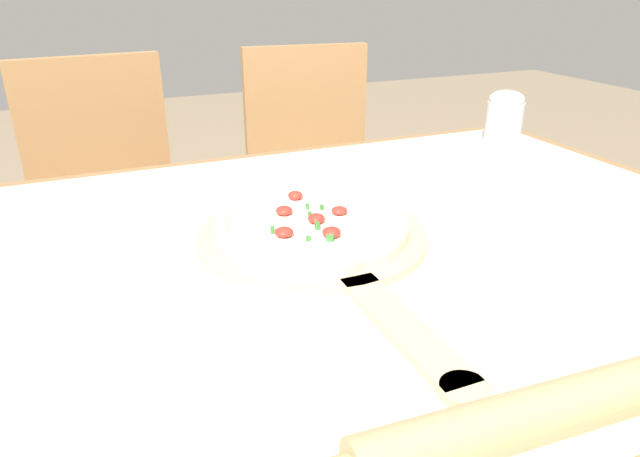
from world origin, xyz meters
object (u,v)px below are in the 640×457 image
Objects in this scene: chair_right at (315,177)px; flour_cup at (505,117)px; pizza_peel at (320,243)px; pizza at (312,224)px; rolling_pin at (543,413)px; chair_left at (111,205)px.

flour_cup is (0.27, -0.50, 0.27)m from chair_right.
flour_cup is at bearing 29.60° from pizza_peel.
rolling_pin is (0.03, -0.44, -0.00)m from pizza.
chair_right is 0.63m from flour_cup.
pizza is (-0.00, 0.03, 0.02)m from pizza_peel.
flour_cup is (0.61, 0.35, 0.06)m from pizza_peel.
pizza_peel is at bearing -106.49° from chair_right.
chair_right is at bearing 67.96° from pizza_peel.
chair_left is at bearing 149.86° from flour_cup.
rolling_pin is at bearing -98.43° from chair_right.
pizza is at bearing -152.44° from flour_cup.
pizza_peel is 0.70m from flour_cup.
chair_left and chair_right have the same top height.
chair_left is 1.03m from flour_cup.
pizza is at bearing 93.77° from rolling_pin.
chair_right is (0.59, 0.00, 0.00)m from chair_left.
chair_right is at bearing 76.03° from rolling_pin.
flour_cup reaches higher than rolling_pin.
rolling_pin is (0.03, -0.41, 0.02)m from pizza_peel.
chair_right is (0.31, 1.26, -0.23)m from rolling_pin.
chair_right is (0.34, 0.85, -0.21)m from pizza_peel.
pizza_peel is 0.94m from chair_right.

